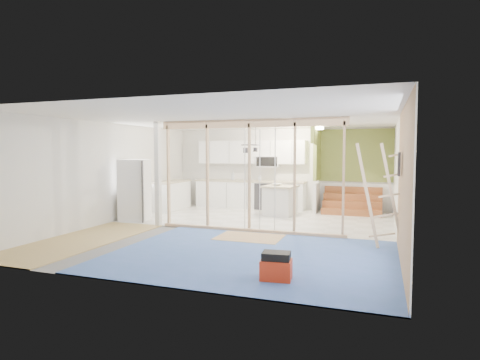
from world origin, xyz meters
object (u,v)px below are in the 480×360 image
(fridge, at_px, (135,190))
(ladder, at_px, (383,196))
(island, at_px, (280,201))
(toolbox, at_px, (276,267))

(fridge, xyz_separation_m, ladder, (6.27, -1.15, 0.20))
(island, xyz_separation_m, toolbox, (1.36, -5.74, -0.24))
(fridge, xyz_separation_m, island, (3.48, 2.10, -0.39))
(island, height_order, toolbox, island)
(ladder, bearing_deg, toolbox, -118.87)
(fridge, height_order, island, fridge)
(island, bearing_deg, toolbox, -69.80)
(toolbox, bearing_deg, ladder, 53.50)
(fridge, distance_m, island, 4.09)
(fridge, distance_m, toolbox, 6.08)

